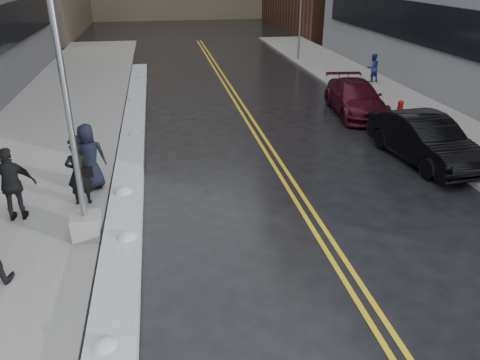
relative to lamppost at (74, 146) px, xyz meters
name	(u,v)px	position (x,y,z in m)	size (l,w,h in m)	color
ground	(233,276)	(3.30, -2.00, -2.53)	(160.00, 160.00, 0.00)	black
sidewalk_west	(48,137)	(-2.45, 8.00, -2.46)	(5.50, 50.00, 0.15)	gray
sidewalk_east	(420,117)	(13.30, 8.00, -2.46)	(4.00, 50.00, 0.15)	gray
lane_line_left	(251,128)	(5.65, 8.00, -2.53)	(0.12, 50.00, 0.01)	gold
lane_line_right	(258,127)	(5.95, 8.00, -2.53)	(0.12, 50.00, 0.01)	gold
snow_ridge	(132,148)	(0.85, 6.00, -2.36)	(0.90, 30.00, 0.34)	silver
lamppost	(74,146)	(0.00, 0.00, 0.00)	(0.65, 0.65, 7.62)	gray
fire_hydrant	(400,108)	(12.30, 8.00, -1.98)	(0.26, 0.26, 0.73)	maroon
traffic_signal	(301,10)	(11.80, 22.00, 0.87)	(0.16, 0.20, 6.00)	gray
pedestrian_fedora	(79,173)	(-0.34, 1.87, -1.48)	(0.66, 0.43, 1.81)	black
pedestrian_c	(89,157)	(-0.18, 2.86, -1.40)	(0.96, 0.63, 1.97)	black
pedestrian_d	(12,184)	(-1.88, 1.24, -1.39)	(1.16, 0.48, 1.98)	black
pedestrian_east	(373,68)	(13.91, 14.50, -1.60)	(0.76, 0.60, 1.57)	navy
car_black	(424,139)	(10.80, 3.44, -1.73)	(1.69, 4.85, 1.60)	black
car_maroon	(356,98)	(10.74, 9.23, -1.81)	(2.03, 5.00, 1.45)	#3C0917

